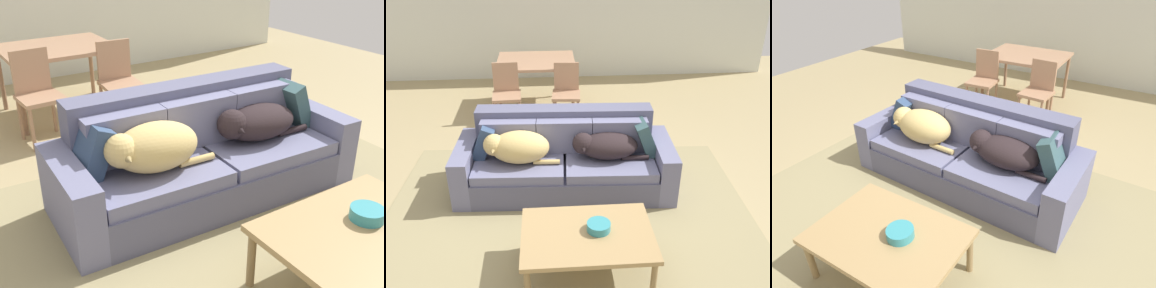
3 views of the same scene
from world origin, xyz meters
The scene contains 13 objects.
ground_plane centered at (0.00, 0.00, 0.00)m, with size 10.00×10.00×0.00m, color tan.
back_partition centered at (0.00, 4.00, 1.35)m, with size 8.00×0.12×2.70m, color silver.
area_rug centered at (0.01, -0.55, 0.01)m, with size 3.73×3.20×0.01m, color #94885F.
couch centered at (0.01, 0.20, 0.32)m, with size 2.36×0.98×0.84m.
dog_on_left_cushion centered at (-0.49, 0.07, 0.58)m, with size 0.79×0.42×0.34m.
dog_on_right_cushion centered at (0.43, 0.09, 0.55)m, with size 0.81×0.42×0.29m.
throw_pillow_by_left_arm centered at (-0.86, 0.29, 0.57)m, with size 0.14×0.37×0.37m, color navy.
throw_pillow_by_right_arm centered at (0.89, 0.21, 0.58)m, with size 0.12×0.39×0.39m, color #36555A.
coffee_table centered at (0.13, -1.18, 0.38)m, with size 1.08×0.75×0.43m.
bowl_on_coffee_table centered at (0.23, -1.15, 0.46)m, with size 0.20×0.20×0.07m, color teal.
dining_table centered at (-0.31, 2.55, 0.69)m, with size 1.18×0.98×0.76m.
dining_chair_near_left centered at (-0.74, 1.93, 0.50)m, with size 0.42×0.42×0.89m.
dining_chair_near_right centered at (0.12, 1.94, 0.48)m, with size 0.43×0.43×0.86m.
Camera 2 is at (-0.16, -3.93, 2.71)m, focal length 40.36 mm.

